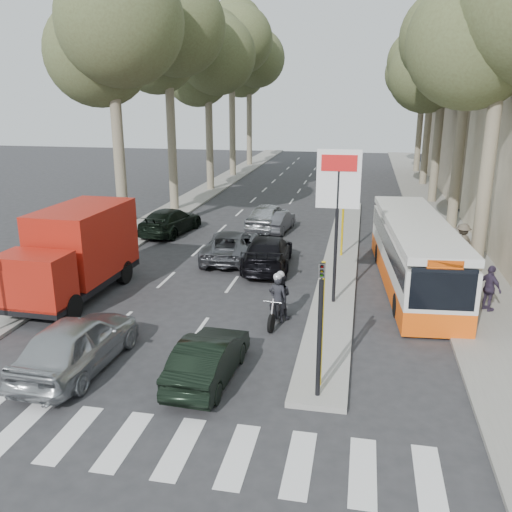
{
  "coord_description": "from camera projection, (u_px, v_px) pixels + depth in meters",
  "views": [
    {
      "loc": [
        4.08,
        -13.53,
        7.36
      ],
      "look_at": [
        0.32,
        5.35,
        1.6
      ],
      "focal_mm": 38.0,
      "sensor_mm": 36.0,
      "label": 1
    }
  ],
  "objects": [
    {
      "name": "ground",
      "position": [
        209.0,
        361.0,
        15.59
      ],
      "size": [
        120.0,
        120.0,
        0.0
      ],
      "primitive_type": "plane",
      "color": "#28282B",
      "rests_on": "ground"
    },
    {
      "name": "sidewalk_right",
      "position": [
        429.0,
        204.0,
        37.45
      ],
      "size": [
        3.2,
        70.0,
        0.12
      ],
      "primitive_type": "cube",
      "color": "gray",
      "rests_on": "ground"
    },
    {
      "name": "median_left",
      "position": [
        209.0,
        189.0,
        43.38
      ],
      "size": [
        2.4,
        64.0,
        0.12
      ],
      "primitive_type": "cube",
      "color": "gray",
      "rests_on": "ground"
    },
    {
      "name": "traffic_island",
      "position": [
        341.0,
        257.0,
        25.29
      ],
      "size": [
        1.5,
        26.0,
        0.16
      ],
      "primitive_type": "cube",
      "color": "gray",
      "rests_on": "ground"
    },
    {
      "name": "billboard",
      "position": [
        337.0,
        205.0,
        18.61
      ],
      "size": [
        1.5,
        12.1,
        5.6
      ],
      "color": "yellow",
      "rests_on": "ground"
    },
    {
      "name": "traffic_light_island",
      "position": [
        321.0,
        308.0,
        12.86
      ],
      "size": [
        0.16,
        0.41,
        3.6
      ],
      "color": "black",
      "rests_on": "ground"
    },
    {
      "name": "tree_l_a",
      "position": [
        114.0,
        27.0,
        25.47
      ],
      "size": [
        7.4,
        7.2,
        14.1
      ],
      "color": "#6B604C",
      "rests_on": "ground"
    },
    {
      "name": "tree_l_b",
      "position": [
        170.0,
        30.0,
        32.8
      ],
      "size": [
        7.4,
        7.2,
        14.88
      ],
      "color": "#6B604C",
      "rests_on": "ground"
    },
    {
      "name": "tree_l_c",
      "position": [
        210.0,
        57.0,
        40.58
      ],
      "size": [
        7.4,
        7.2,
        13.71
      ],
      "color": "#6B604C",
      "rests_on": "ground"
    },
    {
      "name": "tree_l_d",
      "position": [
        233.0,
        42.0,
        47.62
      ],
      "size": [
        7.4,
        7.2,
        15.66
      ],
      "color": "#6B604C",
      "rests_on": "ground"
    },
    {
      "name": "tree_l_e",
      "position": [
        251.0,
        60.0,
        55.45
      ],
      "size": [
        7.4,
        7.2,
        14.49
      ],
      "color": "#6B604C",
      "rests_on": "ground"
    },
    {
      "name": "tree_r_a",
      "position": [
        509.0,
        11.0,
        20.4
      ],
      "size": [
        7.4,
        7.2,
        14.1
      ],
      "color": "#6B604C",
      "rests_on": "ground"
    },
    {
      "name": "tree_r_b",
      "position": [
        476.0,
        11.0,
        27.61
      ],
      "size": [
        7.4,
        7.2,
        15.27
      ],
      "color": "#6B604C",
      "rests_on": "ground"
    },
    {
      "name": "tree_r_c",
      "position": [
        447.0,
        57.0,
        35.65
      ],
      "size": [
        7.4,
        7.2,
        13.32
      ],
      "color": "#6B604C",
      "rests_on": "ground"
    },
    {
      "name": "tree_r_d",
      "position": [
        436.0,
        45.0,
        42.76
      ],
      "size": [
        7.4,
        7.2,
        14.88
      ],
      "color": "#6B604C",
      "rests_on": "ground"
    },
    {
      "name": "tree_r_e",
      "position": [
        427.0,
        61.0,
        50.45
      ],
      "size": [
        7.4,
        7.2,
        14.1
      ],
      "color": "#6B604C",
      "rests_on": "ground"
    },
    {
      "name": "silver_hatchback",
      "position": [
        77.0,
        343.0,
        14.92
      ],
      "size": [
        2.04,
        4.67,
        1.56
      ],
      "primitive_type": "imported",
      "rotation": [
        0.0,
        0.0,
        3.1
      ],
      "color": "#A4A7AC",
      "rests_on": "ground"
    },
    {
      "name": "dark_hatchback",
      "position": [
        208.0,
        358.0,
        14.42
      ],
      "size": [
        1.49,
        3.83,
        1.24
      ],
      "primitive_type": "imported",
      "rotation": [
        0.0,
        0.0,
        3.09
      ],
      "color": "black",
      "rests_on": "ground"
    },
    {
      "name": "queue_car_a",
      "position": [
        231.0,
        245.0,
        25.03
      ],
      "size": [
        2.56,
        4.98,
        1.34
      ],
      "primitive_type": "imported",
      "rotation": [
        0.0,
        0.0,
        3.21
      ],
      "color": "#4B4D52",
      "rests_on": "ground"
    },
    {
      "name": "queue_car_b",
      "position": [
        268.0,
        252.0,
        23.76
      ],
      "size": [
        2.37,
        5.06,
        1.43
      ],
      "primitive_type": "imported",
      "rotation": [
        0.0,
        0.0,
        3.22
      ],
      "color": "black",
      "rests_on": "ground"
    },
    {
      "name": "queue_car_c",
      "position": [
        268.0,
        216.0,
        30.61
      ],
      "size": [
        2.21,
        4.57,
        1.5
      ],
      "primitive_type": "imported",
      "rotation": [
        0.0,
        0.0,
        3.04
      ],
      "color": "#B1B4B9",
      "rests_on": "ground"
    },
    {
      "name": "queue_car_d",
      "position": [
        278.0,
        221.0,
        30.18
      ],
      "size": [
        1.59,
        3.66,
        1.17
      ],
      "primitive_type": "imported",
      "rotation": [
        0.0,
        0.0,
        3.04
      ],
      "color": "#47494F",
      "rests_on": "ground"
    },
    {
      "name": "queue_car_e",
      "position": [
        170.0,
        221.0,
        29.65
      ],
      "size": [
        2.59,
        5.04,
        1.4
      ],
      "primitive_type": "imported",
      "rotation": [
        0.0,
        0.0,
        3.01
      ],
      "color": "black",
      "rests_on": "ground"
    },
    {
      "name": "red_truck",
      "position": [
        76.0,
        251.0,
        20.19
      ],
      "size": [
        2.52,
        6.26,
        3.31
      ],
      "rotation": [
        0.0,
        0.0,
        -0.03
      ],
      "color": "black",
      "rests_on": "ground"
    },
    {
      "name": "city_bus",
      "position": [
        414.0,
        252.0,
        21.3
      ],
      "size": [
        3.07,
        10.41,
        2.7
      ],
      "rotation": [
        0.0,
        0.0,
        0.08
      ],
      "color": "#F6550D",
      "rests_on": "ground"
    },
    {
      "name": "motorcycle",
      "position": [
        279.0,
        299.0,
        18.1
      ],
      "size": [
        0.8,
        2.09,
        1.78
      ],
      "rotation": [
        0.0,
        0.0,
        -0.1
      ],
      "color": "black",
      "rests_on": "ground"
    },
    {
      "name": "pedestrian_near",
      "position": [
        490.0,
        288.0,
        18.69
      ],
      "size": [
        0.93,
        1.05,
        1.63
      ],
      "primitive_type": "imported",
      "rotation": [
        0.0,
        0.0,
        2.17
      ],
      "color": "#392E45",
      "rests_on": "sidewalk_right"
    },
    {
      "name": "pedestrian_far",
      "position": [
        462.0,
        243.0,
        24.01
      ],
      "size": [
        1.23,
        1.12,
        1.8
      ],
      "primitive_type": "imported",
      "rotation": [
        0.0,
        0.0,
        3.81
      ],
      "color": "brown",
      "rests_on": "sidewalk_right"
    }
  ]
}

